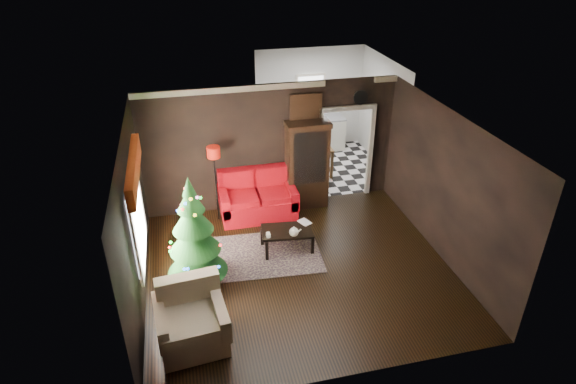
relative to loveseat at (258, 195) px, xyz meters
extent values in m
plane|color=black|center=(0.40, -2.05, -0.50)|extent=(5.50, 5.50, 0.00)
plane|color=white|center=(0.40, -2.05, 2.30)|extent=(5.50, 5.50, 0.00)
plane|color=black|center=(0.40, 0.45, 0.90)|extent=(5.50, 0.00, 5.50)
plane|color=black|center=(0.40, -4.55, 0.90)|extent=(5.50, 0.00, 5.50)
plane|color=black|center=(-2.35, -2.05, 0.90)|extent=(0.00, 5.50, 5.50)
plane|color=black|center=(3.15, -2.05, 0.90)|extent=(0.00, 5.50, 5.50)
cube|color=white|center=(-2.31, -1.85, 0.95)|extent=(0.05, 1.60, 1.40)
cube|color=maroon|center=(-2.23, -1.85, 1.77)|extent=(0.12, 2.10, 0.35)
plane|color=white|center=(2.10, 1.95, -0.50)|extent=(3.00, 3.00, 0.00)
cube|color=white|center=(2.10, 3.40, 1.20)|extent=(0.70, 0.06, 0.70)
cube|color=#4D3346|center=(-0.09, -1.46, -0.49)|extent=(2.14, 1.63, 0.01)
cylinder|color=silver|center=(-0.07, -1.49, -0.02)|extent=(0.10, 0.10, 0.07)
cylinder|color=silver|center=(-0.07, -1.55, -0.02)|extent=(0.09, 0.09, 0.06)
imported|color=#8D6E5D|center=(0.64, -1.25, 0.08)|extent=(0.18, 0.10, 0.26)
cylinder|color=silver|center=(2.35, 0.40, 1.88)|extent=(0.32, 0.32, 0.06)
cube|color=#9F5F3A|center=(1.15, 0.41, 1.75)|extent=(0.62, 0.05, 0.52)
cube|color=white|center=(2.10, 3.15, -0.05)|extent=(1.80, 0.60, 0.90)
camera|label=1|loc=(-1.43, -8.91, 5.06)|focal=29.93mm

